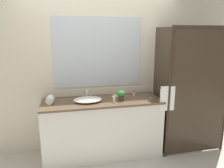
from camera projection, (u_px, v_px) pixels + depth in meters
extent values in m
plane|color=#B7B2A8|center=(103.00, 154.00, 3.47)|extent=(8.00, 8.00, 0.00)
cube|color=beige|center=(98.00, 71.00, 3.50)|extent=(4.40, 0.05, 2.60)
cube|color=beige|center=(99.00, 92.00, 3.55)|extent=(1.80, 0.01, 0.11)
cube|color=silver|center=(98.00, 52.00, 3.40)|extent=(1.39, 0.01, 1.09)
cube|color=silver|center=(102.00, 129.00, 3.38)|extent=(1.80, 0.56, 0.87)
cube|color=brown|center=(102.00, 102.00, 3.26)|extent=(1.80, 0.58, 0.03)
cylinder|color=#2D2319|center=(169.00, 95.00, 3.18)|extent=(0.04, 0.04, 2.00)
cube|color=#2D2319|center=(206.00, 27.00, 3.06)|extent=(1.00, 0.04, 0.04)
cube|color=#382B21|center=(199.00, 93.00, 3.28)|extent=(0.96, 0.01, 1.96)
cube|color=#382B21|center=(161.00, 90.00, 3.45)|extent=(0.01, 0.57, 1.96)
cylinder|color=#2D2319|center=(168.00, 88.00, 3.16)|extent=(0.32, 0.02, 0.02)
cube|color=white|center=(167.00, 98.00, 3.20)|extent=(0.22, 0.04, 0.37)
ellipsoid|color=white|center=(88.00, 100.00, 3.20)|extent=(0.42, 0.30, 0.06)
cube|color=silver|center=(87.00, 98.00, 3.37)|extent=(0.17, 0.04, 0.02)
cylinder|color=silver|center=(87.00, 94.00, 3.36)|extent=(0.02, 0.02, 0.11)
cylinder|color=silver|center=(87.00, 91.00, 3.28)|extent=(0.02, 0.13, 0.02)
cylinder|color=silver|center=(83.00, 96.00, 3.35)|extent=(0.02, 0.02, 0.04)
cylinder|color=silver|center=(91.00, 96.00, 3.38)|extent=(0.02, 0.02, 0.04)
cylinder|color=#473828|center=(121.00, 98.00, 3.27)|extent=(0.08, 0.08, 0.07)
ellipsoid|color=#307D37|center=(121.00, 93.00, 3.25)|extent=(0.13, 0.13, 0.10)
cube|color=silver|center=(115.00, 96.00, 3.46)|extent=(0.10, 0.07, 0.01)
ellipsoid|color=silver|center=(115.00, 95.00, 3.46)|extent=(0.07, 0.04, 0.02)
cylinder|color=silver|center=(134.00, 94.00, 3.48)|extent=(0.03, 0.03, 0.07)
cylinder|color=black|center=(134.00, 91.00, 3.47)|extent=(0.02, 0.02, 0.02)
cylinder|color=#4C7056|center=(150.00, 99.00, 3.22)|extent=(0.03, 0.03, 0.08)
cylinder|color=black|center=(151.00, 96.00, 3.21)|extent=(0.02, 0.02, 0.01)
cylinder|color=silver|center=(114.00, 100.00, 3.15)|extent=(0.03, 0.03, 0.09)
cylinder|color=#B7B2A8|center=(114.00, 97.00, 3.14)|extent=(0.03, 0.03, 0.01)
cylinder|color=white|center=(50.00, 100.00, 3.13)|extent=(0.12, 0.19, 0.11)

